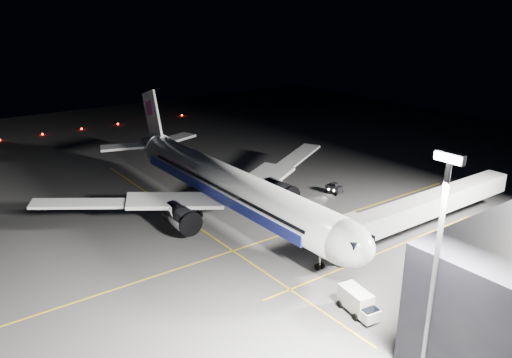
{
  "coord_description": "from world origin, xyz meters",
  "views": [
    {
      "loc": [
        60.39,
        -38.81,
        30.96
      ],
      "look_at": [
        1.99,
        3.68,
        6.0
      ],
      "focal_mm": 35.0,
      "sensor_mm": 36.0,
      "label": 1
    }
  ],
  "objects_px": {
    "floodlight_mast_south": "(437,252)",
    "baggage_tug": "(334,188)",
    "safety_cone_a": "(245,192)",
    "airliner": "(225,183)",
    "safety_cone_b": "(312,209)",
    "service_truck": "(358,302)",
    "jet_bridge": "(423,207)",
    "safety_cone_c": "(301,197)"
  },
  "relations": [
    {
      "from": "safety_cone_b",
      "to": "safety_cone_c",
      "type": "distance_m",
      "value": 5.58
    },
    {
      "from": "jet_bridge",
      "to": "service_truck",
      "type": "xyz_separation_m",
      "value": [
        7.88,
        -21.27,
        -3.19
      ]
    },
    {
      "from": "safety_cone_c",
      "to": "jet_bridge",
      "type": "bearing_deg",
      "value": 10.85
    },
    {
      "from": "floodlight_mast_south",
      "to": "service_truck",
      "type": "relative_size",
      "value": 3.88
    },
    {
      "from": "baggage_tug",
      "to": "safety_cone_a",
      "type": "bearing_deg",
      "value": -135.86
    },
    {
      "from": "airliner",
      "to": "floodlight_mast_south",
      "type": "bearing_deg",
      "value": -8.33
    },
    {
      "from": "baggage_tug",
      "to": "jet_bridge",
      "type": "bearing_deg",
      "value": -17.66
    },
    {
      "from": "airliner",
      "to": "safety_cone_a",
      "type": "relative_size",
      "value": 94.28
    },
    {
      "from": "airliner",
      "to": "baggage_tug",
      "type": "bearing_deg",
      "value": 81.02
    },
    {
      "from": "safety_cone_a",
      "to": "safety_cone_c",
      "type": "distance_m",
      "value": 9.92
    },
    {
      "from": "floodlight_mast_south",
      "to": "baggage_tug",
      "type": "distance_m",
      "value": 47.6
    },
    {
      "from": "airliner",
      "to": "safety_cone_b",
      "type": "bearing_deg",
      "value": 59.25
    },
    {
      "from": "service_truck",
      "to": "jet_bridge",
      "type": "bearing_deg",
      "value": 118.98
    },
    {
      "from": "airliner",
      "to": "safety_cone_a",
      "type": "height_order",
      "value": "airliner"
    },
    {
      "from": "baggage_tug",
      "to": "floodlight_mast_south",
      "type": "bearing_deg",
      "value": -45.7
    },
    {
      "from": "safety_cone_a",
      "to": "airliner",
      "type": "bearing_deg",
      "value": -53.26
    },
    {
      "from": "safety_cone_c",
      "to": "airliner",
      "type": "bearing_deg",
      "value": -97.78
    },
    {
      "from": "service_truck",
      "to": "safety_cone_c",
      "type": "relative_size",
      "value": 8.28
    },
    {
      "from": "airliner",
      "to": "jet_bridge",
      "type": "relative_size",
      "value": 1.79
    },
    {
      "from": "jet_bridge",
      "to": "baggage_tug",
      "type": "height_order",
      "value": "jet_bridge"
    },
    {
      "from": "safety_cone_b",
      "to": "service_truck",
      "type": "bearing_deg",
      "value": -32.31
    },
    {
      "from": "airliner",
      "to": "jet_bridge",
      "type": "xyz_separation_m",
      "value": [
        23.08,
        18.06,
        -0.58
      ]
    },
    {
      "from": "jet_bridge",
      "to": "baggage_tug",
      "type": "bearing_deg",
      "value": 173.04
    },
    {
      "from": "baggage_tug",
      "to": "safety_cone_a",
      "type": "distance_m",
      "value": 15.63
    },
    {
      "from": "baggage_tug",
      "to": "safety_cone_c",
      "type": "xyz_separation_m",
      "value": [
        -1.32,
        -6.48,
        -0.55
      ]
    },
    {
      "from": "floodlight_mast_south",
      "to": "safety_cone_b",
      "type": "distance_m",
      "value": 40.28
    },
    {
      "from": "safety_cone_c",
      "to": "safety_cone_b",
      "type": "bearing_deg",
      "value": -22.21
    },
    {
      "from": "floodlight_mast_south",
      "to": "safety_cone_b",
      "type": "bearing_deg",
      "value": 152.23
    },
    {
      "from": "service_truck",
      "to": "safety_cone_c",
      "type": "distance_m",
      "value": 33.78
    },
    {
      "from": "floodlight_mast_south",
      "to": "safety_cone_c",
      "type": "distance_m",
      "value": 45.6
    },
    {
      "from": "service_truck",
      "to": "airliner",
      "type": "bearing_deg",
      "value": -177.28
    },
    {
      "from": "airliner",
      "to": "safety_cone_a",
      "type": "distance_m",
      "value": 10.77
    },
    {
      "from": "airliner",
      "to": "baggage_tug",
      "type": "xyz_separation_m",
      "value": [
        3.24,
        20.48,
        -4.29
      ]
    },
    {
      "from": "airliner",
      "to": "jet_bridge",
      "type": "distance_m",
      "value": 29.31
    },
    {
      "from": "jet_bridge",
      "to": "safety_cone_b",
      "type": "xyz_separation_m",
      "value": [
        -16.0,
        -6.16,
        -4.28
      ]
    },
    {
      "from": "floodlight_mast_south",
      "to": "service_truck",
      "type": "distance_m",
      "value": 15.19
    },
    {
      "from": "safety_cone_b",
      "to": "safety_cone_c",
      "type": "relative_size",
      "value": 0.92
    },
    {
      "from": "baggage_tug",
      "to": "safety_cone_a",
      "type": "relative_size",
      "value": 4.52
    },
    {
      "from": "safety_cone_a",
      "to": "safety_cone_b",
      "type": "height_order",
      "value": "safety_cone_a"
    },
    {
      "from": "service_truck",
      "to": "safety_cone_a",
      "type": "height_order",
      "value": "service_truck"
    },
    {
      "from": "baggage_tug",
      "to": "safety_cone_a",
      "type": "xyz_separation_m",
      "value": [
        -8.99,
        -12.77,
        -0.55
      ]
    },
    {
      "from": "safety_cone_a",
      "to": "safety_cone_c",
      "type": "bearing_deg",
      "value": 39.34
    }
  ]
}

